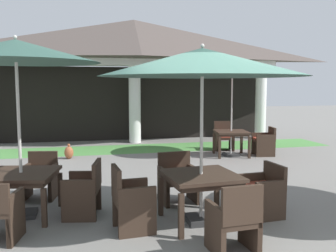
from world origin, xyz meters
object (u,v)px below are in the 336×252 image
(patio_chair_near_foreground_east, at_px, (263,191))
(patio_umbrella_mid_right, at_px, (232,65))
(patio_table_mid_left, at_px, (21,178))
(terracotta_urn, at_px, (69,152))
(patio_table_mid_right, at_px, (231,134))
(patio_chair_near_foreground_west, at_px, (131,201))
(patio_chair_near_foreground_north, at_px, (178,180))
(patio_chair_mid_right_east, at_px, (264,142))
(patio_chair_near_foreground_south, at_px, (234,221))
(patio_table_near_foreground, at_px, (201,180))
(patio_chair_mid_right_north, at_px, (224,138))
(patio_umbrella_mid_left, at_px, (16,52))
(patio_chair_mid_left_north, at_px, (40,177))
(patio_umbrella_near_foreground, at_px, (202,63))
(patio_chair_mid_left_east, at_px, (84,190))

(patio_chair_near_foreground_east, bearing_deg, patio_umbrella_mid_right, -21.28)
(patio_table_mid_left, xyz_separation_m, terracotta_urn, (0.55, 4.64, -0.43))
(patio_table_mid_right, bearing_deg, patio_chair_near_foreground_west, -125.49)
(patio_chair_near_foreground_north, xyz_separation_m, patio_table_mid_left, (-2.57, -0.18, 0.22))
(patio_chair_mid_right_east, bearing_deg, patio_chair_near_foreground_south, 158.75)
(patio_table_near_foreground, height_order, patio_chair_near_foreground_south, patio_chair_near_foreground_south)
(patio_umbrella_mid_right, bearing_deg, patio_chair_near_foreground_east, -106.73)
(patio_chair_near_foreground_north, xyz_separation_m, patio_chair_mid_right_north, (2.75, 4.85, 0.00))
(patio_umbrella_mid_left, relative_size, patio_chair_mid_left_north, 3.38)
(patio_table_near_foreground, bearing_deg, patio_umbrella_near_foreground, -88.21)
(patio_table_mid_right, bearing_deg, patio_umbrella_near_foreground, -117.02)
(patio_chair_mid_left_north, xyz_separation_m, patio_chair_mid_left_east, (0.78, -1.13, 0.03))
(patio_chair_mid_left_north, height_order, terracotta_urn, patio_chair_mid_left_north)
(patio_chair_mid_left_east, bearing_deg, patio_table_mid_left, 90.00)
(patio_chair_near_foreground_east, relative_size, patio_chair_near_foreground_south, 0.92)
(patio_umbrella_near_foreground, bearing_deg, patio_chair_near_foreground_west, -175.45)
(patio_chair_near_foreground_east, distance_m, patio_chair_mid_right_east, 5.28)
(patio_chair_near_foreground_north, distance_m, patio_chair_mid_left_north, 2.51)
(patio_umbrella_near_foreground, height_order, patio_chair_mid_right_north, patio_umbrella_near_foreground)
(patio_chair_near_foreground_east, distance_m, patio_chair_near_foreground_south, 1.50)
(patio_umbrella_mid_right, distance_m, patio_chair_mid_right_north, 2.45)
(terracotta_urn, bearing_deg, patio_table_mid_right, -7.35)
(patio_chair_near_foreground_east, relative_size, patio_table_mid_right, 0.78)
(patio_umbrella_mid_right, bearing_deg, patio_chair_near_foreground_west, -125.49)
(patio_umbrella_near_foreground, distance_m, patio_table_mid_right, 5.79)
(patio_chair_near_foreground_south, relative_size, patio_umbrella_mid_right, 0.31)
(patio_chair_near_foreground_north, height_order, patio_umbrella_mid_right, patio_umbrella_mid_right)
(patio_umbrella_near_foreground, xyz_separation_m, patio_chair_near_foreground_south, (0.08, -1.06, -1.97))
(patio_umbrella_near_foreground, distance_m, patio_chair_near_foreground_west, 2.22)
(patio_table_mid_left, bearing_deg, patio_umbrella_mid_right, 38.07)
(patio_umbrella_mid_left, distance_m, patio_chair_mid_left_north, 2.37)
(patio_table_mid_right, bearing_deg, patio_chair_near_foreground_north, -123.90)
(patio_chair_mid_right_north, bearing_deg, patio_chair_near_foreground_east, 83.59)
(patio_table_near_foreground, xyz_separation_m, patio_table_mid_right, (2.51, 4.92, -0.02))
(patio_umbrella_near_foreground, distance_m, terracotta_urn, 6.30)
(patio_chair_near_foreground_north, distance_m, patio_chair_mid_left_east, 1.65)
(patio_chair_near_foreground_north, height_order, patio_chair_near_foreground_west, patio_chair_near_foreground_west)
(patio_chair_near_foreground_north, relative_size, patio_umbrella_mid_right, 0.30)
(patio_table_near_foreground, distance_m, patio_chair_mid_right_east, 5.91)
(patio_chair_near_foreground_west, relative_size, patio_chair_mid_right_north, 1.03)
(patio_table_mid_right, bearing_deg, patio_table_near_foreground, -117.02)
(patio_chair_mid_left_east, distance_m, patio_chair_mid_right_east, 6.59)
(patio_umbrella_mid_right, relative_size, patio_chair_mid_right_east, 3.46)
(patio_chair_near_foreground_west, relative_size, patio_umbrella_mid_right, 0.32)
(patio_umbrella_near_foreground, distance_m, patio_chair_near_foreground_south, 2.24)
(patio_umbrella_mid_right, distance_m, patio_chair_mid_right_east, 2.44)
(patio_table_mid_right, xyz_separation_m, patio_chair_mid_right_north, (0.16, 0.99, -0.23))
(patio_table_mid_left, bearing_deg, patio_chair_near_foreground_south, -35.31)
(patio_umbrella_mid_left, distance_m, patio_chair_mid_right_east, 7.58)
(patio_chair_mid_left_north, bearing_deg, patio_chair_mid_right_east, -143.35)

